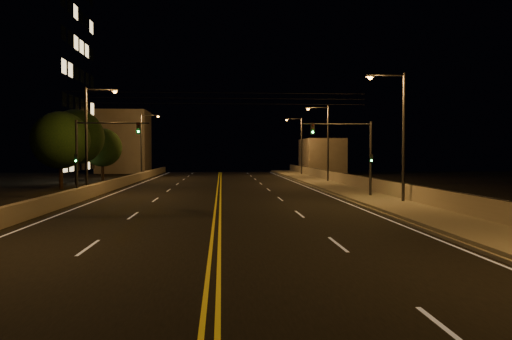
{
  "coord_description": "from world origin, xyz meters",
  "views": [
    {
      "loc": [
        0.23,
        -7.48,
        3.39
      ],
      "look_at": [
        2.0,
        18.0,
        2.5
      ],
      "focal_mm": 35.0,
      "sensor_mm": 36.0,
      "label": 1
    }
  ],
  "objects": [
    {
      "name": "streetlight_6",
      "position": [
        -9.9,
        58.4,
        4.91
      ],
      "size": [
        2.55,
        0.28,
        8.44
      ],
      "color": "#2D2D33",
      "rests_on": "ground"
    },
    {
      "name": "road",
      "position": [
        0.0,
        20.0,
        0.01
      ],
      "size": [
        18.0,
        120.0,
        0.02
      ],
      "primitive_type": "cube",
      "color": "black",
      "rests_on": "ground"
    },
    {
      "name": "jersey_barrier",
      "position": [
        -9.7,
        20.0,
        0.46
      ],
      "size": [
        0.45,
        120.0,
        0.92
      ],
      "primitive_type": "cube",
      "color": "gray",
      "rests_on": "ground"
    },
    {
      "name": "distant_building_left",
      "position": [
        -16.0,
        77.0,
        5.16
      ],
      "size": [
        8.0,
        8.0,
        10.33
      ],
      "primitive_type": "cube",
      "color": "gray",
      "rests_on": "ground"
    },
    {
      "name": "traffic_signal_left",
      "position": [
        -8.75,
        27.88,
        3.62
      ],
      "size": [
        5.11,
        0.31,
        5.65
      ],
      "color": "#2D2D33",
      "rests_on": "ground"
    },
    {
      "name": "parapet_rail",
      "position": [
        12.45,
        20.0,
        1.33
      ],
      "size": [
        0.06,
        120.0,
        0.06
      ],
      "primitive_type": "cylinder",
      "rotation": [
        1.57,
        0.0,
        0.0
      ],
      "color": "black",
      "rests_on": "parapet_wall"
    },
    {
      "name": "overhead_wires",
      "position": [
        0.0,
        29.5,
        7.4
      ],
      "size": [
        22.0,
        0.03,
        0.83
      ],
      "color": "black"
    },
    {
      "name": "sidewalk",
      "position": [
        10.8,
        20.0,
        0.15
      ],
      "size": [
        3.6,
        120.0,
        0.3
      ],
      "primitive_type": "cube",
      "color": "slate",
      "rests_on": "ground"
    },
    {
      "name": "curb",
      "position": [
        8.93,
        20.0,
        0.07
      ],
      "size": [
        0.14,
        120.0,
        0.15
      ],
      "primitive_type": "cube",
      "color": "slate",
      "rests_on": "ground"
    },
    {
      "name": "distant_building_right",
      "position": [
        16.5,
        72.57,
        2.81
      ],
      "size": [
        6.0,
        10.0,
        5.62
      ],
      "primitive_type": "cube",
      "color": "gray",
      "rests_on": "ground"
    },
    {
      "name": "tree_0",
      "position": [
        -14.63,
        39.84,
        4.54
      ],
      "size": [
        5.32,
        5.32,
        7.21
      ],
      "color": "black",
      "rests_on": "ground"
    },
    {
      "name": "tree_1",
      "position": [
        -15.36,
        47.34,
        5.07
      ],
      "size": [
        5.93,
        5.93,
        8.04
      ],
      "color": "black",
      "rests_on": "ground"
    },
    {
      "name": "parapet_wall",
      "position": [
        12.45,
        20.0,
        0.8
      ],
      "size": [
        0.3,
        120.0,
        1.0
      ],
      "primitive_type": "cube",
      "color": "gray",
      "rests_on": "sidewalk"
    },
    {
      "name": "streetlight_1",
      "position": [
        11.5,
        23.5,
        4.91
      ],
      "size": [
        2.55,
        0.28,
        8.44
      ],
      "color": "#2D2D33",
      "rests_on": "ground"
    },
    {
      "name": "tree_2",
      "position": [
        -14.29,
        54.6,
        4.01
      ],
      "size": [
        4.7,
        4.7,
        6.37
      ],
      "color": "black",
      "rests_on": "ground"
    },
    {
      "name": "lane_markings",
      "position": [
        0.0,
        19.93,
        0.02
      ],
      "size": [
        17.32,
        116.0,
        0.0
      ],
      "color": "silver",
      "rests_on": "road"
    },
    {
      "name": "streetlight_3",
      "position": [
        11.5,
        63.94,
        4.91
      ],
      "size": [
        2.55,
        0.28,
        8.44
      ],
      "color": "#2D2D33",
      "rests_on": "ground"
    },
    {
      "name": "streetlight_5",
      "position": [
        -9.9,
        31.93,
        4.91
      ],
      "size": [
        2.55,
        0.28,
        8.44
      ],
      "color": "#2D2D33",
      "rests_on": "ground"
    },
    {
      "name": "streetlight_2",
      "position": [
        11.5,
        46.05,
        4.91
      ],
      "size": [
        2.55,
        0.28,
        8.44
      ],
      "color": "#2D2D33",
      "rests_on": "ground"
    },
    {
      "name": "traffic_signal_right",
      "position": [
        9.95,
        27.88,
        3.62
      ],
      "size": [
        5.11,
        0.31,
        5.65
      ],
      "color": "#2D2D33",
      "rests_on": "ground"
    }
  ]
}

